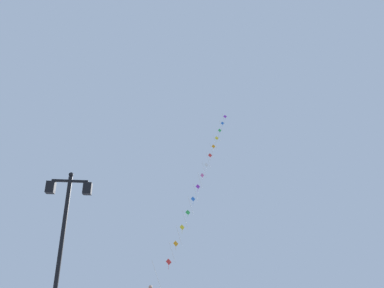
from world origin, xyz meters
TOP-DOWN VIEW (x-y plane):
  - twin_lantern_lamp_post at (-1.56, 9.29)m, footprint 1.49×0.28m
  - kite_train at (6.24, 28.88)m, footprint 8.88×13.26m

SIDE VIEW (x-z plane):
  - twin_lantern_lamp_post at x=-1.56m, z-range 1.01..6.33m
  - kite_train at x=6.24m, z-range 0.68..22.07m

